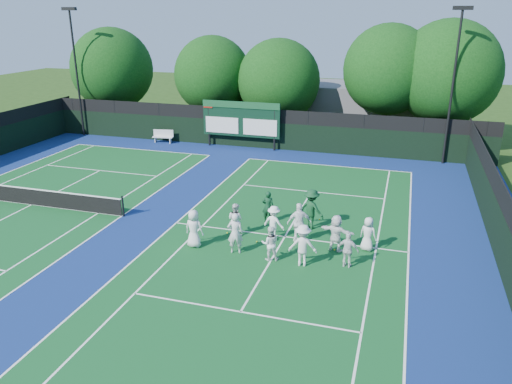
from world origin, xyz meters
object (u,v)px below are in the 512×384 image
(bench, at_px, (163,136))
(scoreboard, at_px, (241,120))
(tennis_net, at_px, (31,196))
(coach_left, at_px, (268,207))

(bench, bearing_deg, scoreboard, 1.88)
(scoreboard, xyz_separation_m, tennis_net, (-6.99, -14.59, -1.70))
(scoreboard, height_order, coach_left, scoreboard)
(scoreboard, bearing_deg, coach_left, -66.20)
(tennis_net, relative_size, bench, 6.80)
(tennis_net, height_order, coach_left, coach_left)
(scoreboard, relative_size, bench, 3.61)
(bench, xyz_separation_m, coach_left, (12.22, -12.91, 0.25))
(tennis_net, height_order, bench, tennis_net)
(scoreboard, relative_size, tennis_net, 0.53)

